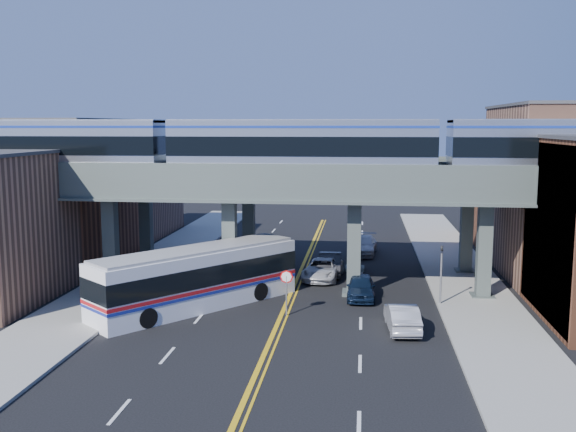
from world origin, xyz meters
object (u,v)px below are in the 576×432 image
at_px(stop_sign, 286,285).
at_px(car_lane_c, 323,269).
at_px(transit_bus, 197,279).
at_px(car_parked_curb, 402,317).
at_px(transit_train, 302,146).
at_px(car_lane_a, 361,287).
at_px(car_lane_d, 363,245).
at_px(car_lane_b, 330,264).
at_px(traffic_signal, 441,268).

xyz_separation_m(stop_sign, car_lane_c, (1.50, 8.94, -1.06)).
xyz_separation_m(transit_bus, car_parked_curb, (11.78, -2.89, -1.04)).
distance_m(transit_train, car_lane_a, 9.52).
xyz_separation_m(car_lane_c, car_lane_d, (2.80, 9.09, 0.05)).
bearing_deg(car_lane_a, stop_sign, -136.10).
height_order(transit_bus, car_lane_a, transit_bus).
distance_m(stop_sign, car_lane_c, 9.13).
xyz_separation_m(transit_train, stop_sign, (-0.35, -5.00, -7.66)).
height_order(car_lane_a, car_parked_curb, car_lane_a).
xyz_separation_m(car_lane_a, car_lane_b, (-2.25, 6.25, 0.02)).
xyz_separation_m(car_lane_a, car_lane_d, (0.14, 13.88, 0.01)).
bearing_deg(traffic_signal, transit_train, 166.84).
bearing_deg(transit_train, car_lane_d, 73.12).
bearing_deg(car_lane_d, car_parked_curb, -78.66).
bearing_deg(car_lane_b, car_lane_c, -107.26).
relative_size(transit_train, car_parked_curb, 11.76).
height_order(transit_bus, car_lane_b, transit_bus).
bearing_deg(car_lane_c, traffic_signal, -31.60).
bearing_deg(car_lane_b, transit_train, -107.51).
relative_size(car_lane_a, car_lane_d, 0.83).
bearing_deg(stop_sign, traffic_signal, 18.63).
relative_size(stop_sign, car_lane_b, 0.57).
bearing_deg(car_lane_b, car_lane_a, -71.56).
height_order(transit_train, transit_bus, transit_train).
height_order(stop_sign, car_lane_d, stop_sign).
xyz_separation_m(car_lane_b, car_lane_d, (2.39, 7.63, -0.01)).
relative_size(car_lane_b, car_lane_c, 0.91).
bearing_deg(car_lane_b, traffic_signal, -47.99).
bearing_deg(car_lane_a, car_lane_c, 118.09).
relative_size(transit_bus, car_lane_c, 2.39).
bearing_deg(car_lane_d, car_lane_b, -101.92).
height_order(car_lane_b, car_lane_d, car_lane_b).
height_order(traffic_signal, car_lane_b, traffic_signal).
xyz_separation_m(transit_train, transit_bus, (-5.77, -4.01, -7.66)).
xyz_separation_m(traffic_signal, car_lane_d, (-4.60, 15.03, -1.55)).
xyz_separation_m(stop_sign, car_lane_b, (1.92, 10.40, -1.00)).
distance_m(transit_bus, car_parked_curb, 12.17).
height_order(car_lane_b, car_parked_curb, car_lane_b).
bearing_deg(car_lane_a, car_lane_d, 88.45).
height_order(transit_train, traffic_signal, transit_train).
distance_m(transit_train, car_lane_c, 9.63).
distance_m(car_lane_c, car_lane_d, 9.51).
distance_m(car_lane_c, car_parked_curb, 11.88).
height_order(transit_train, car_parked_curb, transit_train).
relative_size(transit_train, traffic_signal, 12.43).
relative_size(stop_sign, transit_bus, 0.22).
distance_m(stop_sign, car_parked_curb, 6.72).
bearing_deg(traffic_signal, car_parked_curb, -117.41).
height_order(car_lane_c, car_lane_d, car_lane_d).
bearing_deg(car_lane_c, stop_sign, -92.37).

